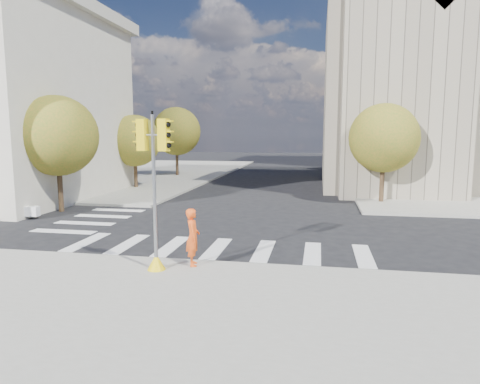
# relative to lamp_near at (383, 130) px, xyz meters

# --- Properties ---
(ground) EXTENTS (160.00, 160.00, 0.00)m
(ground) POSITION_rel_lamp_near_xyz_m (-8.00, -14.00, -4.58)
(ground) COLOR black
(ground) RESTS_ON ground
(sidewalk_near) EXTENTS (30.00, 14.00, 0.15)m
(sidewalk_near) POSITION_rel_lamp_near_xyz_m (-8.00, -25.00, -4.50)
(sidewalk_near) COLOR gray
(sidewalk_near) RESTS_ON ground
(sidewalk_far_left) EXTENTS (28.00, 40.00, 0.15)m
(sidewalk_far_left) POSITION_rel_lamp_near_xyz_m (-28.00, 12.00, -4.50)
(sidewalk_far_left) COLOR gray
(sidewalk_far_left) RESTS_ON ground
(civic_building) EXTENTS (26.00, 16.00, 19.39)m
(civic_building) POSITION_rel_lamp_near_xyz_m (7.59, 5.12, 2.68)
(civic_building) COLOR gray
(civic_building) RESTS_ON ground
(office_tower) EXTENTS (20.00, 18.00, 30.00)m
(office_tower) POSITION_rel_lamp_near_xyz_m (14.00, 28.00, 10.42)
(office_tower) COLOR #9EA0A3
(office_tower) RESTS_ON ground
(tree_lw_near) EXTENTS (4.40, 4.40, 6.41)m
(tree_lw_near) POSITION_rel_lamp_near_xyz_m (-18.50, -10.00, -0.38)
(tree_lw_near) COLOR #382616
(tree_lw_near) RESTS_ON ground
(tree_lw_mid) EXTENTS (4.00, 4.00, 5.77)m
(tree_lw_mid) POSITION_rel_lamp_near_xyz_m (-18.50, 0.00, -0.82)
(tree_lw_mid) COLOR #382616
(tree_lw_mid) RESTS_ON ground
(tree_lw_far) EXTENTS (4.80, 4.80, 6.95)m
(tree_lw_far) POSITION_rel_lamp_near_xyz_m (-18.50, 10.00, -0.04)
(tree_lw_far) COLOR #382616
(tree_lw_far) RESTS_ON ground
(tree_re_near) EXTENTS (4.20, 4.20, 6.16)m
(tree_re_near) POSITION_rel_lamp_near_xyz_m (-0.50, -4.00, -0.53)
(tree_re_near) COLOR #382616
(tree_re_near) RESTS_ON ground
(tree_re_mid) EXTENTS (4.60, 4.60, 6.66)m
(tree_re_mid) POSITION_rel_lamp_near_xyz_m (-0.50, 8.00, -0.23)
(tree_re_mid) COLOR #382616
(tree_re_mid) RESTS_ON ground
(tree_re_far) EXTENTS (4.00, 4.00, 5.88)m
(tree_re_far) POSITION_rel_lamp_near_xyz_m (-0.50, 20.00, -0.71)
(tree_re_far) COLOR #382616
(tree_re_far) RESTS_ON ground
(lamp_near) EXTENTS (0.35, 0.18, 8.11)m
(lamp_near) POSITION_rel_lamp_near_xyz_m (0.00, 0.00, 0.00)
(lamp_near) COLOR black
(lamp_near) RESTS_ON sidewalk_far_right
(lamp_far) EXTENTS (0.35, 0.18, 8.11)m
(lamp_far) POSITION_rel_lamp_near_xyz_m (0.00, 14.00, 0.00)
(lamp_far) COLOR black
(lamp_far) RESTS_ON sidewalk_far_right
(traffic_signal) EXTENTS (1.08, 0.56, 4.86)m
(traffic_signal) POSITION_rel_lamp_near_xyz_m (-9.24, -19.24, -2.36)
(traffic_signal) COLOR yellow
(traffic_signal) RESTS_ON sidewalk_near
(photographer) EXTENTS (0.63, 0.78, 1.85)m
(photographer) POSITION_rel_lamp_near_xyz_m (-8.25, -18.60, -3.51)
(photographer) COLOR #E94F15
(photographer) RESTS_ON sidewalk_near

